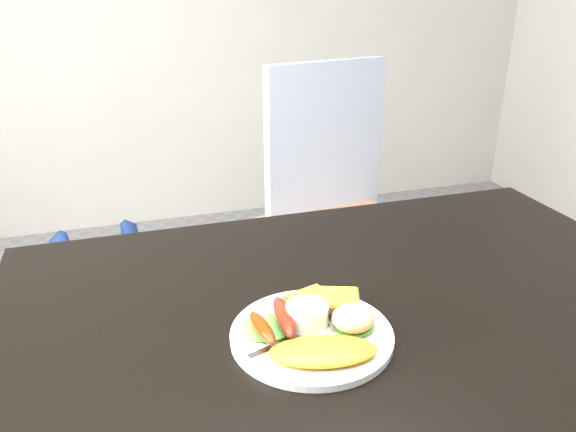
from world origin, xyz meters
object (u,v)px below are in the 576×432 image
object	(u,v)px
dining_table	(361,313)
dining_chair	(345,235)
person	(155,158)
plate	(312,335)

from	to	relation	value
dining_table	dining_chair	distance (m)	0.95
dining_chair	person	world-z (taller)	person
plate	dining_chair	bearing A→B (deg)	63.87
person	plate	bearing A→B (deg)	81.22
dining_chair	person	xyz separation A→B (m)	(-0.60, -0.02, 0.33)
dining_table	plate	xyz separation A→B (m)	(-0.11, -0.07, 0.03)
dining_chair	person	bearing A→B (deg)	170.07
person	dining_chair	bearing A→B (deg)	163.29
dining_table	plate	bearing A→B (deg)	-148.33
dining_chair	plate	xyz separation A→B (m)	(-0.45, -0.91, 0.31)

